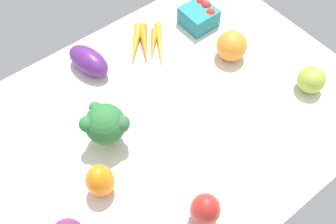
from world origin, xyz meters
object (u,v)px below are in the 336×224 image
(bell_pepper_red, at_px, (205,210))
(heirloom_tomato_orange, at_px, (232,46))
(eggplant, at_px, (89,61))
(bell_pepper_orange, at_px, (100,181))
(heirloom_tomato_green, at_px, (311,80))
(carrot_bunch, at_px, (146,45))
(broccoli_head, at_px, (106,124))
(berry_basket, at_px, (200,15))

(bell_pepper_red, xyz_separation_m, heirloom_tomato_orange, (0.38, 0.32, -0.01))
(eggplant, bearing_deg, heirloom_tomato_orange, -134.59)
(bell_pepper_orange, xyz_separation_m, heirloom_tomato_green, (0.60, -0.10, -0.01))
(bell_pepper_orange, relative_size, carrot_bunch, 0.52)
(broccoli_head, xyz_separation_m, bell_pepper_red, (0.05, -0.29, -0.03))
(berry_basket, bearing_deg, bell_pepper_red, -129.84)
(heirloom_tomato_orange, xyz_separation_m, heirloom_tomato_green, (0.09, -0.22, -0.01))
(berry_basket, distance_m, eggplant, 0.37)
(bell_pepper_red, relative_size, heirloom_tomato_orange, 1.12)
(broccoli_head, height_order, berry_basket, broccoli_head)
(bell_pepper_red, xyz_separation_m, heirloom_tomato_green, (0.46, 0.10, -0.01))
(bell_pepper_red, height_order, eggplant, bell_pepper_red)
(eggplant, bearing_deg, heirloom_tomato_green, -148.02)
(heirloom_tomato_green, bearing_deg, bell_pepper_red, -167.98)
(berry_basket, relative_size, bell_pepper_orange, 0.96)
(berry_basket, xyz_separation_m, bell_pepper_red, (-0.40, -0.47, 0.02))
(berry_basket, relative_size, carrot_bunch, 0.50)
(heirloom_tomato_green, bearing_deg, berry_basket, 100.17)
(heirloom_tomato_orange, bearing_deg, bell_pepper_red, -140.00)
(heirloom_tomato_orange, xyz_separation_m, carrot_bunch, (-0.17, 0.18, -0.03))
(carrot_bunch, height_order, heirloom_tomato_green, heirloom_tomato_green)
(bell_pepper_red, bearing_deg, broccoli_head, 100.57)
(broccoli_head, relative_size, carrot_bunch, 0.67)
(bell_pepper_red, bearing_deg, carrot_bunch, 67.47)
(berry_basket, bearing_deg, heirloom_tomato_green, -79.83)
(bell_pepper_red, height_order, bell_pepper_orange, same)
(bell_pepper_red, height_order, heirloom_tomato_green, bell_pepper_red)
(bell_pepper_red, bearing_deg, berry_basket, 50.16)
(broccoli_head, bearing_deg, bell_pepper_red, -79.43)
(bell_pepper_orange, xyz_separation_m, eggplant, (0.17, 0.33, -0.01))
(bell_pepper_orange, distance_m, eggplant, 0.37)
(berry_basket, bearing_deg, eggplant, 172.02)
(berry_basket, bearing_deg, heirloom_tomato_orange, -96.88)
(broccoli_head, distance_m, carrot_bunch, 0.33)
(heirloom_tomato_orange, bearing_deg, heirloom_tomato_green, -68.30)
(bell_pepper_orange, bearing_deg, bell_pepper_red, -54.50)
(carrot_bunch, bearing_deg, heirloom_tomato_green, -56.79)
(carrot_bunch, relative_size, heirloom_tomato_green, 2.50)
(berry_basket, height_order, bell_pepper_red, bell_pepper_red)
(bell_pepper_red, relative_size, eggplant, 0.73)
(broccoli_head, distance_m, berry_basket, 0.49)
(berry_basket, xyz_separation_m, bell_pepper_orange, (-0.53, -0.28, 0.02))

